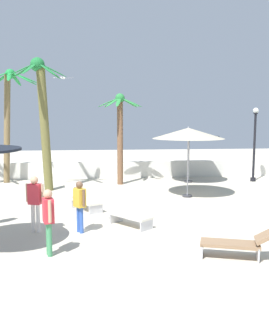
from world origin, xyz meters
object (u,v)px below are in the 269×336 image
at_px(patio_umbrella_4, 189,138).
at_px(lounge_chair_2, 125,213).
at_px(palm_tree_0, 120,127).
at_px(guest_0, 48,216).
at_px(palm_tree_3, 8,111).
at_px(lamp_post_2, 254,143).
at_px(palm_tree_2, 43,111).
at_px(seagull_1, 63,78).
at_px(patio_umbrella_0, 188,133).
at_px(lounge_chair_0, 240,242).
at_px(guest_2, 35,198).
at_px(lounge_chair_1, 83,199).
at_px(guest_3, 80,202).

distance_m(patio_umbrella_4, lounge_chair_2, 8.76).
height_order(palm_tree_0, guest_0, palm_tree_0).
xyz_separation_m(palm_tree_0, guest_0, (-2.38, -9.88, -1.89)).
xyz_separation_m(palm_tree_3, guest_0, (3.22, -10.96, -2.65)).
height_order(palm_tree_0, lamp_post_2, palm_tree_0).
bearing_deg(palm_tree_2, seagull_1, 82.25).
height_order(patio_umbrella_0, lounge_chair_0, patio_umbrella_0).
bearing_deg(palm_tree_0, patio_umbrella_4, 3.57).
relative_size(lamp_post_2, guest_2, 2.29).
distance_m(patio_umbrella_4, guest_0, 11.80).
distance_m(palm_tree_0, guest_0, 10.34).
relative_size(patio_umbrella_4, lamp_post_2, 0.79).
distance_m(palm_tree_3, lounge_chair_1, 8.03).
relative_size(palm_tree_2, lounge_chair_1, 3.17).
bearing_deg(palm_tree_2, lounge_chair_0, -58.09).
xyz_separation_m(patio_umbrella_4, lounge_chair_1, (-5.27, -5.37, -1.90)).
xyz_separation_m(patio_umbrella_4, guest_3, (-5.27, -8.28, -1.38)).
bearing_deg(palm_tree_0, seagull_1, 133.77).
distance_m(palm_tree_0, palm_tree_2, 3.88).
bearing_deg(lounge_chair_2, seagull_1, 104.21).
bearing_deg(patio_umbrella_4, guest_2, -129.01).
height_order(patio_umbrella_0, palm_tree_3, palm_tree_3).
xyz_separation_m(patio_umbrella_0, palm_tree_2, (-6.21, 2.10, 0.95)).
xyz_separation_m(lounge_chair_0, lounge_chair_2, (-2.52, 3.18, -0.01)).
bearing_deg(palm_tree_2, lounge_chair_1, -64.07).
distance_m(lamp_post_2, seagull_1, 11.00).
height_order(palm_tree_0, lounge_chair_2, palm_tree_0).
bearing_deg(lounge_chair_0, palm_tree_3, 123.82).
distance_m(patio_umbrella_4, seagull_1, 7.85).
relative_size(lamp_post_2, seagull_1, 3.59).
distance_m(lamp_post_2, lounge_chair_0, 11.91).
distance_m(lounge_chair_2, seagull_1, 11.99).
bearing_deg(guest_2, seagull_1, 89.86).
distance_m(patio_umbrella_0, palm_tree_3, 9.42).
xyz_separation_m(palm_tree_3, guest_2, (2.60, -8.96, -2.63)).
bearing_deg(guest_0, palm_tree_0, 76.45).
relative_size(patio_umbrella_4, lounge_chair_2, 1.71).
distance_m(guest_0, guest_3, 1.95).
relative_size(lamp_post_2, lounge_chair_1, 2.03).
relative_size(lounge_chair_0, lounge_chair_1, 1.03).
height_order(palm_tree_3, lamp_post_2, palm_tree_3).
distance_m(lounge_chair_1, seagull_1, 9.81).
bearing_deg(lounge_chair_2, palm_tree_3, 121.96).
bearing_deg(patio_umbrella_4, lamp_post_2, -0.46).
height_order(patio_umbrella_4, guest_3, patio_umbrella_4).
bearing_deg(lounge_chair_1, lamp_post_2, 31.43).
relative_size(palm_tree_0, guest_3, 2.95).
bearing_deg(palm_tree_3, lamp_post_2, -4.00).
bearing_deg(lamp_post_2, seagull_1, 163.77).
distance_m(palm_tree_2, lounge_chair_1, 5.38).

